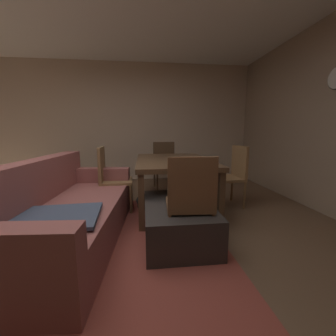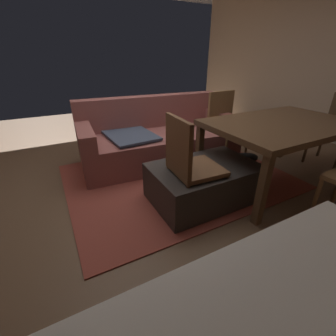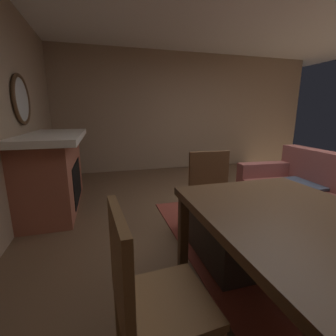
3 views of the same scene
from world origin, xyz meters
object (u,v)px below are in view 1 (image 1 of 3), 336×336
Objects in this scene: ottoman_coffee_table at (178,221)px; tv_remote at (185,207)px; couch at (65,215)px; dining_chair_north at (110,175)px; dining_chair_south at (233,172)px; dining_table at (173,164)px; small_dog at (144,202)px; dining_chair_east at (165,162)px; potted_plant at (8,179)px; dining_chair_west at (190,198)px.

tv_remote is (-0.15, -0.05, 0.21)m from ottoman_coffee_table.
dining_chair_north is (0.91, -0.33, 0.22)m from couch.
dining_chair_south is at bearing -89.70° from dining_chair_north.
small_dog is (-0.14, 0.44, -0.51)m from dining_table.
tv_remote is 1.47m from dining_chair_south.
ottoman_coffee_table is at bearing -91.54° from couch.
dining_chair_east is at bearing -17.75° from small_dog.
dining_chair_east reaches higher than tv_remote.
dining_chair_north is at bearing 90.30° from dining_chair_south.
dining_chair_south is at bearing -89.60° from dining_table.
dining_chair_east is (2.11, -1.24, 0.22)m from couch.
dining_chair_east is (1.20, 0.01, -0.14)m from dining_table.
dining_table is 0.69m from small_dog.
dining_chair_south reaches higher than potted_plant.
dining_chair_north is 1.54× the size of small_dog.
dining_chair_east is at bearing 0.05° from dining_chair_west.
tv_remote is 0.16m from dining_chair_west.
potted_plant is (0.77, 2.76, -0.32)m from dining_table.
dining_chair_north is (1.19, 0.92, 0.00)m from dining_chair_west.
dining_chair_south is (0.01, -1.85, 0.00)m from dining_chair_north.
small_dog is (-0.15, 1.36, -0.37)m from dining_chair_south.
dining_chair_west is at bearing -125.61° from potted_plant.
tv_remote is at bearing -98.43° from couch.
small_dog is at bearing -105.83° from dining_chair_north.
dining_chair_north reaches higher than small_dog.
dining_chair_east is 1.58× the size of potted_plant.
couch is at bearing 126.23° from dining_table.
dining_chair_south is (-1.19, -0.93, 0.00)m from dining_chair_east.
dining_chair_south is (0.92, -2.17, 0.22)m from couch.
couch is at bearing 103.89° from tv_remote.
dining_chair_south reaches higher than dining_table.
ottoman_coffee_table is at bearing 39.97° from tv_remote.
potted_plant is at bearing 78.21° from dining_chair_south.
dining_chair_north is at bearing -112.98° from potted_plant.
tv_remote is 3.30m from potted_plant.
dining_chair_west and dining_chair_north have the same top height.
couch reaches higher than small_dog.
potted_plant is at bearing 67.02° from dining_chair_north.
dining_chair_north is 1.00× the size of dining_chair_east.
dining_chair_north reaches higher than dining_table.
dining_chair_south is at bearing -83.79° from small_dog.
couch is 1.36× the size of dining_table.
dining_chair_east is at bearing 38.04° from dining_chair_south.
couch is 3.73× the size of potted_plant.
dining_table reaches higher than small_dog.
dining_chair_west is 1.20m from small_dog.
ottoman_coffee_table reaches higher than small_dog.
ottoman_coffee_table is 6.69× the size of tv_remote.
dining_table is 0.93m from dining_chair_south.
dining_chair_east is at bearing -81.28° from potted_plant.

